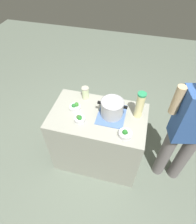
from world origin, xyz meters
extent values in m
plane|color=slate|center=(0.00, 0.00, 0.00)|extent=(8.00, 8.00, 0.00)
cube|color=#999A8D|center=(0.00, 0.00, 0.44)|extent=(1.05, 0.63, 0.88)
cube|color=#4E6FA8|center=(0.14, 0.04, 0.89)|extent=(0.29, 0.35, 0.01)
cylinder|color=#B7B7BC|center=(0.14, 0.04, 0.98)|extent=(0.23, 0.23, 0.18)
torus|color=#99999E|center=(0.14, 0.04, 1.07)|extent=(0.24, 0.24, 0.01)
cube|color=black|center=(0.01, 0.04, 1.03)|extent=(0.04, 0.02, 0.02)
cube|color=black|center=(0.28, 0.04, 1.03)|extent=(0.04, 0.02, 0.02)
cylinder|color=#F8EA9E|center=(0.41, 0.10, 1.03)|extent=(0.09, 0.09, 0.29)
cylinder|color=#278A55|center=(0.41, 0.10, 1.19)|extent=(0.09, 0.09, 0.02)
ellipsoid|color=yellow|center=(0.42, 0.10, 1.11)|extent=(0.04, 0.04, 0.01)
cylinder|color=beige|center=(-0.21, 0.23, 0.95)|extent=(0.08, 0.08, 0.14)
cylinder|color=#B2AD99|center=(-0.21, 0.23, 1.03)|extent=(0.08, 0.08, 0.01)
cylinder|color=silver|center=(-0.16, -0.12, 0.91)|extent=(0.11, 0.11, 0.05)
ellipsoid|color=#256831|center=(-0.16, -0.12, 0.93)|extent=(0.04, 0.04, 0.05)
ellipsoid|color=#237624|center=(-0.16, -0.14, 0.94)|extent=(0.04, 0.04, 0.05)
ellipsoid|color=#3A692B|center=(-0.18, -0.12, 0.94)|extent=(0.05, 0.05, 0.05)
cylinder|color=silver|center=(-0.27, 0.03, 0.90)|extent=(0.12, 0.12, 0.04)
ellipsoid|color=#286F30|center=(-0.28, 0.02, 0.93)|extent=(0.05, 0.05, 0.06)
ellipsoid|color=#347C2B|center=(-0.25, 0.05, 0.94)|extent=(0.05, 0.05, 0.06)
cylinder|color=silver|center=(0.32, -0.20, 0.91)|extent=(0.13, 0.13, 0.05)
ellipsoid|color=#257728|center=(0.32, -0.20, 0.94)|extent=(0.05, 0.05, 0.06)
ellipsoid|color=#226922|center=(0.32, -0.20, 0.93)|extent=(0.05, 0.05, 0.05)
cylinder|color=slate|center=(0.82, 0.01, 0.40)|extent=(0.14, 0.14, 0.81)
cylinder|color=slate|center=(1.02, 0.01, 0.40)|extent=(0.14, 0.14, 0.81)
cube|color=#2F5397|center=(0.92, 0.01, 1.11)|extent=(0.38, 0.27, 0.60)
cylinder|color=tan|center=(0.71, 0.01, 1.26)|extent=(0.08, 0.08, 0.30)
camera|label=1|loc=(0.34, -1.32, 2.40)|focal=30.51mm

